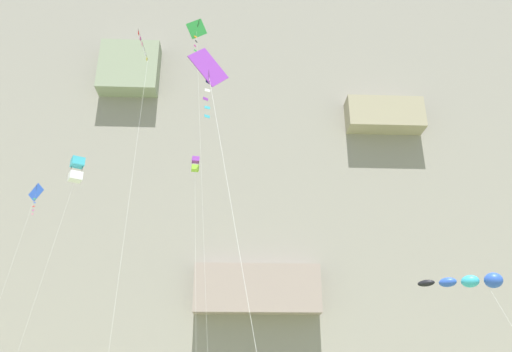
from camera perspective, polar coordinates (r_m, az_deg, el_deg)
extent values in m
cube|color=gray|center=(81.42, -0.34, 0.85)|extent=(180.00, 26.03, 73.45)
cube|color=gray|center=(75.26, -14.43, 11.90)|extent=(8.42, 3.35, 8.13)
cube|color=gray|center=(62.00, 0.13, -13.10)|extent=(15.35, 4.02, 5.82)
cube|color=#9D9377|center=(72.91, 14.64, 6.74)|extent=(10.85, 3.55, 4.74)
ellipsoid|color=blue|center=(33.62, 25.86, -10.85)|extent=(1.43, 1.36, 0.97)
ellipsoid|color=#38B2D1|center=(33.69, 23.62, -11.14)|extent=(1.34, 1.21, 0.80)
ellipsoid|color=blue|center=(33.80, 21.38, -11.42)|extent=(1.25, 1.06, 0.63)
ellipsoid|color=black|center=(33.97, 19.15, -11.68)|extent=(1.16, 0.91, 0.46)
cube|color=blue|center=(52.45, -24.17, -1.74)|extent=(1.73, 0.75, 1.85)
cylinder|color=black|center=(52.45, -24.17, -1.74)|extent=(0.09, 0.27, 1.52)
cube|color=green|center=(52.24, -24.33, -2.44)|extent=(0.22, 0.02, 0.11)
cube|color=blue|center=(52.10, -24.31, -2.84)|extent=(0.22, 0.05, 0.11)
cube|color=red|center=(52.00, -24.43, -3.23)|extent=(0.22, 0.06, 0.11)
cube|color=#CC3399|center=(51.87, -24.46, -3.63)|extent=(0.21, 0.11, 0.11)
cube|color=pink|center=(51.76, -24.53, -4.03)|extent=(0.20, 0.13, 0.11)
cube|color=green|center=(48.42, -6.91, 16.61)|extent=(1.89, 1.71, 2.45)
cylinder|color=black|center=(48.42, -6.91, 16.61)|extent=(0.50, 0.36, 1.99)
cube|color=orange|center=(47.85, -7.03, 15.75)|extent=(0.25, 0.21, 0.15)
cube|color=black|center=(47.52, -6.95, 15.27)|extent=(0.17, 0.27, 0.15)
cube|color=#CC3399|center=(47.21, -7.10, 14.77)|extent=(0.18, 0.27, 0.15)
cube|color=green|center=(46.90, -7.07, 14.27)|extent=(0.24, 0.22, 0.15)
cylinder|color=silver|center=(39.03, -6.25, -2.89)|extent=(2.63, 1.34, 34.20)
cube|color=purple|center=(23.13, -5.55, 12.47)|extent=(1.88, 1.14, 2.15)
cylinder|color=black|center=(23.13, -5.55, 12.47)|extent=(0.20, 0.25, 1.76)
cube|color=navy|center=(22.68, -5.61, 10.82)|extent=(0.19, 0.20, 0.13)
cube|color=white|center=(22.44, -5.65, 9.87)|extent=(0.25, 0.12, 0.13)
cube|color=purple|center=(22.21, -5.88, 8.91)|extent=(0.22, 0.17, 0.13)
cube|color=#38B2D1|center=(21.97, -5.68, 7.92)|extent=(0.25, 0.12, 0.13)
cube|color=#38B2D1|center=(21.75, -5.70, 6.91)|extent=(0.23, 0.15, 0.13)
cylinder|color=silver|center=(17.49, -2.17, -7.57)|extent=(2.89, 3.99, 16.93)
cylinder|color=black|center=(43.60, -12.98, 14.64)|extent=(0.17, 4.12, 0.02)
cube|color=yellow|center=(44.83, -12.55, 13.13)|extent=(0.04, 0.30, 0.33)
cube|color=white|center=(44.29, -12.73, 13.64)|extent=(0.04, 0.30, 0.33)
cube|color=white|center=(43.76, -12.91, 14.17)|extent=(0.05, 0.30, 0.33)
cube|color=pink|center=(43.22, -13.10, 14.72)|extent=(0.05, 0.30, 0.33)
cube|color=#CC3399|center=(42.70, -13.29, 15.27)|extent=(0.04, 0.30, 0.33)
cube|color=red|center=(42.17, -13.48, 15.84)|extent=(0.03, 0.30, 0.33)
cylinder|color=silver|center=(34.91, -14.63, -3.51)|extent=(1.05, 7.59, 29.98)
cube|color=#38B2D1|center=(43.36, -20.01, 1.50)|extent=(1.36, 1.36, 0.70)
cube|color=white|center=(42.87, -20.24, -0.08)|extent=(1.36, 1.36, 0.70)
cylinder|color=black|center=(42.98, -19.55, 0.71)|extent=(0.03, 0.03, 1.89)
cylinder|color=black|center=(43.25, -20.70, 0.72)|extent=(0.03, 0.03, 1.89)
cylinder|color=silver|center=(40.33, -24.23, -12.83)|extent=(2.67, 1.03, 19.09)
cube|color=purple|center=(48.87, -7.03, 1.88)|extent=(0.81, 0.81, 0.50)
cube|color=#8CCC33|center=(48.50, -7.08, 0.90)|extent=(0.81, 0.81, 0.50)
cylinder|color=black|center=(48.66, -6.68, 1.39)|extent=(0.02, 0.02, 1.34)
cylinder|color=black|center=(48.71, -7.43, 1.40)|extent=(0.02, 0.02, 1.34)
cylinder|color=silver|center=(42.90, -7.02, -12.43)|extent=(1.54, 4.39, 23.02)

